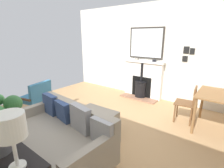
{
  "coord_description": "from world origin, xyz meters",
  "views": [
    {
      "loc": [
        2.18,
        1.98,
        1.82
      ],
      "look_at": [
        -0.58,
        -0.11,
        0.81
      ],
      "focal_mm": 26.63,
      "sensor_mm": 36.0,
      "label": 1
    }
  ],
  "objects": [
    {
      "name": "ground_plane",
      "position": [
        0.0,
        0.0,
        -0.0
      ],
      "size": [
        4.87,
        5.84,
        0.01
      ],
      "primitive_type": "cube",
      "color": "tan"
    },
    {
      "name": "photo_gallery_row",
      "position": [
        -2.36,
        0.95,
        1.4
      ],
      "size": [
        0.02,
        0.27,
        0.38
      ],
      "color": "black"
    },
    {
      "name": "sofa",
      "position": [
        0.89,
        0.0,
        0.35
      ],
      "size": [
        1.04,
        1.83,
        0.82
      ],
      "color": "#B2B2B7",
      "rests_on": "ground"
    },
    {
      "name": "mantel_bowl_near",
      "position": [
        -2.25,
        -0.44,
        1.14
      ],
      "size": [
        0.12,
        0.12,
        0.05
      ],
      "color": "#9E9384",
      "rests_on": "fireplace"
    },
    {
      "name": "table_lamp_far_end",
      "position": [
        1.74,
        0.62,
        1.11
      ],
      "size": [
        0.24,
        0.24,
        0.5
      ],
      "color": "white",
      "rests_on": "console_table"
    },
    {
      "name": "dining_chair_near_fireplace",
      "position": [
        -1.41,
        1.31,
        0.48
      ],
      "size": [
        0.44,
        0.44,
        0.8
      ],
      "color": "brown",
      "rests_on": "ground"
    },
    {
      "name": "mantel_bowl_far",
      "position": [
        -2.25,
        0.12,
        1.15
      ],
      "size": [
        0.12,
        0.12,
        0.06
      ],
      "color": "black",
      "rests_on": "fireplace"
    },
    {
      "name": "armchair_accent",
      "position": [
        0.33,
        -1.66,
        0.46
      ],
      "size": [
        0.79,
        0.71,
        0.8
      ],
      "color": "#4C3321",
      "rests_on": "ground"
    },
    {
      "name": "mirror_over_mantel",
      "position": [
        -2.35,
        -0.21,
        1.61
      ],
      "size": [
        0.04,
        1.04,
        0.88
      ],
      "color": "#2D2823"
    },
    {
      "name": "dining_table",
      "position": [
        -1.4,
        1.88,
        0.65
      ],
      "size": [
        0.91,
        0.85,
        0.76
      ],
      "color": "olive",
      "rests_on": "ground"
    },
    {
      "name": "ottoman",
      "position": [
        0.04,
        -0.04,
        0.25
      ],
      "size": [
        0.59,
        0.8,
        0.4
      ],
      "color": "#B2B2B7",
      "rests_on": "ground"
    },
    {
      "name": "wall_left",
      "position": [
        -2.43,
        0.0,
        1.35
      ],
      "size": [
        0.12,
        5.84,
        2.71
      ],
      "primitive_type": "cube",
      "color": "silver",
      "rests_on": "ground"
    },
    {
      "name": "fireplace",
      "position": [
        -2.24,
        -0.21,
        0.49
      ],
      "size": [
        0.53,
        1.26,
        1.12
      ],
      "color": "#93664C",
      "rests_on": "ground"
    }
  ]
}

